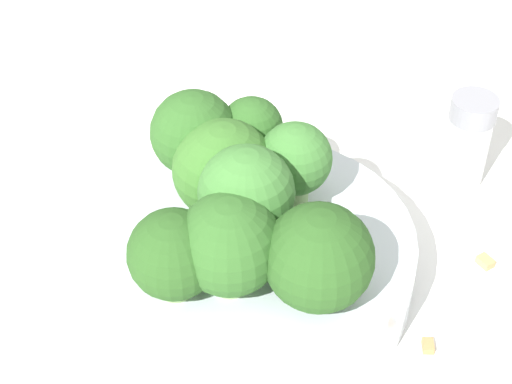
% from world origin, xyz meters
% --- Properties ---
extents(ground_plane, '(3.00, 3.00, 0.00)m').
position_xyz_m(ground_plane, '(0.00, 0.00, 0.00)').
color(ground_plane, white).
extents(bowl, '(0.18, 0.18, 0.04)m').
position_xyz_m(bowl, '(0.00, 0.00, 0.02)').
color(bowl, silver).
rests_on(bowl, ground_plane).
extents(broccoli_floret_0, '(0.05, 0.05, 0.06)m').
position_xyz_m(broccoli_floret_0, '(-0.05, 0.02, 0.08)').
color(broccoli_floret_0, '#7A9E5B').
rests_on(broccoli_floret_0, bowl).
extents(broccoli_floret_1, '(0.06, 0.06, 0.06)m').
position_xyz_m(broccoli_floret_1, '(0.05, -0.02, 0.07)').
color(broccoli_floret_1, '#8EB770').
rests_on(broccoli_floret_1, bowl).
extents(broccoli_floret_2, '(0.06, 0.06, 0.06)m').
position_xyz_m(broccoli_floret_2, '(-0.03, 0.01, 0.07)').
color(broccoli_floret_2, '#7A9E5B').
rests_on(broccoli_floret_2, bowl).
extents(broccoli_floret_3, '(0.05, 0.05, 0.06)m').
position_xyz_m(broccoli_floret_3, '(0.01, -0.04, 0.07)').
color(broccoli_floret_3, '#8EB770').
rests_on(broccoli_floret_3, bowl).
extents(broccoli_floret_4, '(0.04, 0.04, 0.05)m').
position_xyz_m(broccoli_floret_4, '(0.01, 0.03, 0.07)').
color(broccoli_floret_4, '#84AD66').
rests_on(broccoli_floret_4, bowl).
extents(broccoli_floret_5, '(0.04, 0.04, 0.05)m').
position_xyz_m(broccoli_floret_5, '(-0.03, 0.04, 0.07)').
color(broccoli_floret_5, '#8EB770').
rests_on(broccoli_floret_5, bowl).
extents(broccoli_floret_6, '(0.05, 0.05, 0.05)m').
position_xyz_m(broccoli_floret_6, '(-0.02, -0.05, 0.07)').
color(broccoli_floret_6, '#84AD66').
rests_on(broccoli_floret_6, bowl).
extents(broccoli_floret_7, '(0.05, 0.05, 0.06)m').
position_xyz_m(broccoli_floret_7, '(0.00, -0.01, 0.08)').
color(broccoli_floret_7, '#84AD66').
rests_on(broccoli_floret_7, bowl).
extents(pepper_shaker, '(0.03, 0.03, 0.07)m').
position_xyz_m(pepper_shaker, '(0.07, 0.15, 0.03)').
color(pepper_shaker, silver).
rests_on(pepper_shaker, ground_plane).
extents(almond_crumb_0, '(0.01, 0.01, 0.01)m').
position_xyz_m(almond_crumb_0, '(0.11, 0.08, 0.00)').
color(almond_crumb_0, tan).
rests_on(almond_crumb_0, ground_plane).
extents(almond_crumb_4, '(0.01, 0.01, 0.01)m').
position_xyz_m(almond_crumb_4, '(0.10, 0.01, 0.00)').
color(almond_crumb_4, '#AD7F4C').
rests_on(almond_crumb_4, ground_plane).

